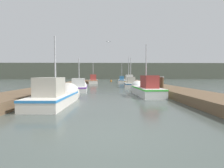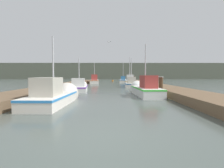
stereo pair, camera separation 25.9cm
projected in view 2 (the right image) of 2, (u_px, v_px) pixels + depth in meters
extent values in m
plane|color=#47514C|center=(99.00, 139.00, 4.14)|extent=(200.00, 200.00, 0.00)
cube|color=brown|center=(63.00, 86.00, 20.08)|extent=(2.56, 40.00, 0.48)
cube|color=brown|center=(155.00, 86.00, 20.14)|extent=(2.56, 40.00, 0.48)
cube|color=#565B4C|center=(110.00, 71.00, 76.76)|extent=(120.00, 16.00, 6.41)
cube|color=silver|center=(52.00, 100.00, 8.91)|extent=(1.71, 4.26, 0.54)
cube|color=#2E84D2|center=(51.00, 96.00, 8.89)|extent=(1.74, 4.29, 0.10)
cone|color=silver|center=(66.00, 94.00, 11.39)|extent=(1.54, 0.80, 1.52)
cube|color=#B2AD9E|center=(47.00, 87.00, 8.34)|extent=(1.12, 1.52, 0.88)
cylinder|color=#B2B2B7|center=(53.00, 65.00, 9.13)|extent=(0.08, 0.08, 3.00)
cube|color=silver|center=(146.00, 91.00, 13.03)|extent=(1.67, 4.60, 0.63)
cube|color=#3FD23C|center=(146.00, 88.00, 13.02)|extent=(1.70, 4.63, 0.10)
cone|color=silver|center=(139.00, 89.00, 15.85)|extent=(1.45, 1.16, 1.40)
cube|color=#99332D|center=(148.00, 82.00, 12.43)|extent=(0.98, 1.81, 0.88)
cylinder|color=#B2B2B7|center=(145.00, 66.00, 13.28)|extent=(0.08, 0.08, 3.27)
cube|color=silver|center=(79.00, 89.00, 16.65)|extent=(1.90, 4.27, 0.51)
cube|color=purple|center=(79.00, 87.00, 16.64)|extent=(1.93, 4.30, 0.10)
cone|color=silver|center=(81.00, 87.00, 19.21)|extent=(1.50, 1.16, 1.41)
cube|color=silver|center=(78.00, 82.00, 16.11)|extent=(1.25, 1.29, 0.74)
cylinder|color=#B2B2B7|center=(79.00, 72.00, 16.88)|extent=(0.08, 0.08, 2.68)
cube|color=silver|center=(131.00, 85.00, 22.58)|extent=(1.78, 3.98, 0.53)
cube|color=#0D518F|center=(131.00, 83.00, 22.57)|extent=(1.81, 4.02, 0.10)
cone|color=silver|center=(130.00, 84.00, 24.93)|extent=(1.51, 0.92, 1.46)
cube|color=#B2AD9E|center=(132.00, 80.00, 22.06)|extent=(1.07, 1.54, 0.80)
cylinder|color=#B2B2B7|center=(131.00, 70.00, 22.77)|extent=(0.08, 0.08, 3.26)
cube|color=silver|center=(130.00, 83.00, 26.76)|extent=(1.52, 3.96, 0.65)
cube|color=#BC8A28|center=(130.00, 81.00, 26.75)|extent=(1.55, 3.99, 0.10)
cone|color=silver|center=(129.00, 82.00, 29.08)|extent=(1.28, 0.81, 1.25)
cube|color=silver|center=(130.00, 78.00, 26.24)|extent=(1.09, 1.64, 0.98)
cylinder|color=#B2B2B7|center=(130.00, 69.00, 26.95)|extent=(0.08, 0.08, 3.70)
cube|color=silver|center=(94.00, 82.00, 32.28)|extent=(1.93, 4.20, 0.65)
cube|color=#9E420E|center=(94.00, 80.00, 32.26)|extent=(1.96, 4.23, 0.10)
cone|color=silver|center=(94.00, 81.00, 34.72)|extent=(1.53, 0.99, 1.45)
cube|color=#99332D|center=(94.00, 77.00, 31.73)|extent=(1.21, 1.37, 1.01)
cylinder|color=#B2B2B7|center=(94.00, 71.00, 32.48)|extent=(0.08, 0.08, 3.35)
cube|color=silver|center=(123.00, 81.00, 37.40)|extent=(1.78, 4.53, 0.58)
cube|color=#2F74B4|center=(123.00, 80.00, 37.39)|extent=(1.81, 4.56, 0.10)
cone|color=silver|center=(123.00, 81.00, 40.01)|extent=(1.44, 0.90, 1.38)
cube|color=#2D6699|center=(123.00, 78.00, 36.81)|extent=(1.04, 1.67, 0.76)
cylinder|color=#B2B2B7|center=(123.00, 71.00, 37.62)|extent=(0.08, 0.08, 3.85)
cylinder|color=#473523|center=(161.00, 86.00, 13.31)|extent=(0.32, 0.32, 1.38)
cylinder|color=silver|center=(161.00, 77.00, 13.27)|extent=(0.37, 0.37, 0.04)
cylinder|color=#473523|center=(132.00, 81.00, 31.61)|extent=(0.20, 0.20, 1.01)
cylinder|color=silver|center=(132.00, 78.00, 31.58)|extent=(0.23, 0.23, 0.04)
cylinder|color=#473523|center=(134.00, 80.00, 30.78)|extent=(0.32, 0.32, 1.36)
cylinder|color=silver|center=(134.00, 76.00, 30.74)|extent=(0.36, 0.36, 0.04)
sphere|color=#BF6513|center=(113.00, 81.00, 43.36)|extent=(0.46, 0.46, 0.46)
cylinder|color=black|center=(113.00, 79.00, 43.34)|extent=(0.06, 0.06, 0.50)
ellipsoid|color=white|center=(109.00, 42.00, 20.63)|extent=(0.22, 0.31, 0.12)
cube|color=gray|center=(108.00, 42.00, 20.67)|extent=(0.30, 0.20, 0.07)
cube|color=gray|center=(110.00, 42.00, 20.58)|extent=(0.30, 0.20, 0.07)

